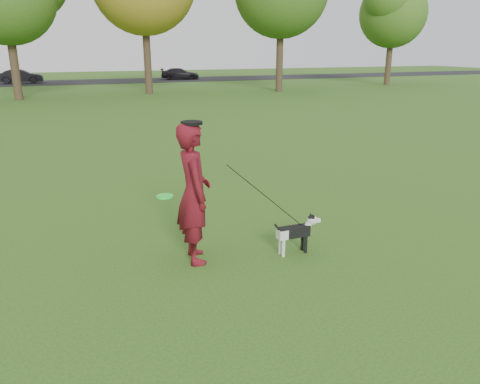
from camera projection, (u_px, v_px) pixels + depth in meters
name	position (u px, v px, depth m)	size (l,w,h in m)	color
ground	(231.00, 266.00, 6.69)	(120.00, 120.00, 0.00)	#285116
road	(76.00, 82.00, 42.23)	(120.00, 7.00, 0.02)	black
man	(194.00, 194.00, 6.62)	(0.74, 0.49, 2.03)	#530B17
dog	(297.00, 230.00, 7.03)	(0.79, 0.16, 0.60)	black
car_mid	(21.00, 76.00, 40.46)	(1.26, 3.62, 1.19)	black
car_right	(180.00, 74.00, 45.45)	(1.50, 3.68, 1.07)	black
man_held_items	(265.00, 196.00, 6.83)	(2.16, 0.50, 1.64)	#1FFB39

